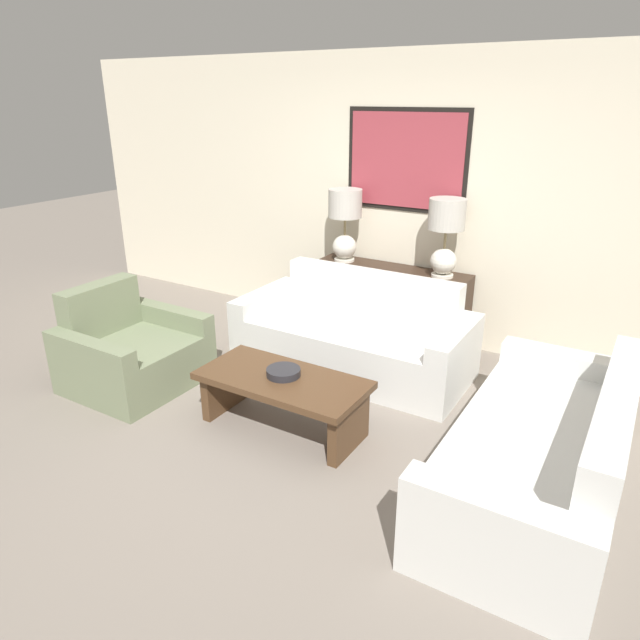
{
  "coord_description": "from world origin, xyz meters",
  "views": [
    {
      "loc": [
        2.12,
        -2.74,
        2.26
      ],
      "look_at": [
        0.01,
        0.73,
        0.65
      ],
      "focal_mm": 32.0,
      "sensor_mm": 36.0,
      "label": 1
    }
  ],
  "objects": [
    {
      "name": "console_table",
      "position": [
        0.0,
        2.05,
        0.37
      ],
      "size": [
        1.51,
        0.39,
        0.73
      ],
      "color": "#332319",
      "rests_on": "ground_plane"
    },
    {
      "name": "couch_by_back_wall",
      "position": [
        0.0,
        1.33,
        0.27
      ],
      "size": [
        2.02,
        0.91,
        0.8
      ],
      "color": "silver",
      "rests_on": "ground_plane"
    },
    {
      "name": "back_wall",
      "position": [
        0.0,
        2.32,
        1.33
      ],
      "size": [
        8.0,
        0.12,
        2.65
      ],
      "color": "beige",
      "rests_on": "ground_plane"
    },
    {
      "name": "ground_plane",
      "position": [
        0.0,
        0.0,
        0.0
      ],
      "size": [
        20.0,
        20.0,
        0.0
      ],
      "primitive_type": "plane",
      "color": "slate"
    },
    {
      "name": "table_lamp_right",
      "position": [
        0.51,
        2.05,
        1.15
      ],
      "size": [
        0.32,
        0.32,
        0.7
      ],
      "color": "silver",
      "rests_on": "console_table"
    },
    {
      "name": "coffee_table",
      "position": [
        0.04,
        0.18,
        0.3
      ],
      "size": [
        1.21,
        0.58,
        0.41
      ],
      "color": "#4C331E",
      "rests_on": "ground_plane"
    },
    {
      "name": "decorative_bowl",
      "position": [
        0.03,
        0.2,
        0.44
      ],
      "size": [
        0.24,
        0.24,
        0.05
      ],
      "color": "#232328",
      "rests_on": "coffee_table"
    },
    {
      "name": "armchair_near_back_wall",
      "position": [
        -1.44,
        0.11,
        0.27
      ],
      "size": [
        0.9,
        0.98,
        0.81
      ],
      "color": "#707A5B",
      "rests_on": "ground_plane"
    },
    {
      "name": "couch_by_side",
      "position": [
        1.78,
        0.37,
        0.27
      ],
      "size": [
        0.91,
        2.02,
        0.8
      ],
      "color": "silver",
      "rests_on": "ground_plane"
    },
    {
      "name": "table_lamp_left",
      "position": [
        -0.51,
        2.05,
        1.15
      ],
      "size": [
        0.32,
        0.32,
        0.7
      ],
      "color": "silver",
      "rests_on": "console_table"
    }
  ]
}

